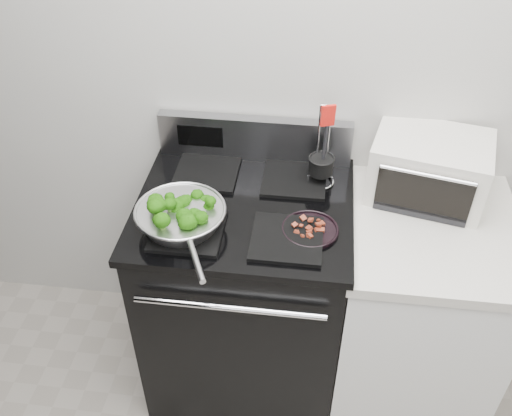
% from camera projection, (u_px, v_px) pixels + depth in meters
% --- Properties ---
extents(back_wall, '(4.00, 0.02, 2.70)m').
position_uv_depth(back_wall, '(339.00, 66.00, 2.04)').
color(back_wall, beige).
rests_on(back_wall, ground).
extents(gas_range, '(0.79, 0.69, 1.13)m').
position_uv_depth(gas_range, '(246.00, 290.00, 2.36)').
color(gas_range, black).
rests_on(gas_range, floor).
extents(counter, '(0.62, 0.68, 0.92)m').
position_uv_depth(counter, '(413.00, 311.00, 2.31)').
color(counter, white).
rests_on(counter, floor).
extents(skillet, '(0.32, 0.47, 0.07)m').
position_uv_depth(skillet, '(181.00, 216.00, 1.94)').
color(skillet, silver).
rests_on(skillet, gas_range).
extents(broccoli_pile, '(0.25, 0.25, 0.09)m').
position_uv_depth(broccoli_pile, '(180.00, 212.00, 1.93)').
color(broccoli_pile, black).
rests_on(broccoli_pile, skillet).
extents(bacon_plate, '(0.20, 0.20, 0.04)m').
position_uv_depth(bacon_plate, '(310.00, 227.00, 1.95)').
color(bacon_plate, black).
rests_on(bacon_plate, gas_range).
extents(utensil_holder, '(0.11, 0.11, 0.34)m').
position_uv_depth(utensil_holder, '(321.00, 169.00, 2.13)').
color(utensil_holder, silver).
rests_on(utensil_holder, gas_range).
extents(toaster_oven, '(0.47, 0.39, 0.24)m').
position_uv_depth(toaster_oven, '(429.00, 168.00, 2.09)').
color(toaster_oven, beige).
rests_on(toaster_oven, counter).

